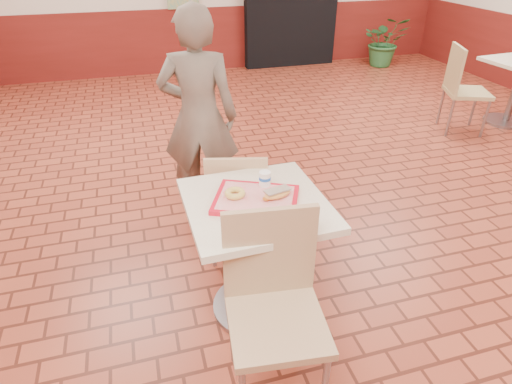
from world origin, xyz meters
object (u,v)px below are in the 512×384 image
object	(u,v)px
main_table	(256,240)
paper_cup	(265,179)
serving_tray	(256,199)
chair_main_front	(274,299)
long_john_donut	(277,194)
chair_main_back	(237,201)
potted_plant	(385,41)
chair_second_left	(462,85)
customer	(199,117)
ring_donut	(235,193)

from	to	relation	value
main_table	paper_cup	size ratio (longest dim) A/B	9.49
main_table	serving_tray	xyz separation A→B (m)	(-0.00, -0.00, 0.27)
chair_main_front	long_john_donut	xyz separation A→B (m)	(0.15, 0.44, 0.30)
chair_main_back	potted_plant	distance (m)	5.80
chair_main_back	chair_second_left	xyz separation A→B (m)	(3.04, 1.59, 0.07)
serving_tray	chair_main_front	bearing A→B (deg)	-95.90
customer	chair_second_left	world-z (taller)	customer
main_table	chair_main_back	xyz separation A→B (m)	(0.01, 0.51, -0.06)
serving_tray	ring_donut	bearing A→B (deg)	158.05
main_table	customer	size ratio (longest dim) A/B	0.48
customer	chair_main_back	bearing A→B (deg)	115.46
serving_tray	paper_cup	distance (m)	0.15
main_table	paper_cup	bearing A→B (deg)	52.97
chair_main_front	long_john_donut	world-z (taller)	chair_main_front
chair_main_back	potted_plant	xyz separation A→B (m)	(3.75, 4.43, -0.06)
chair_main_front	potted_plant	size ratio (longest dim) A/B	1.16
chair_main_back	potted_plant	world-z (taller)	chair_main_back
ring_donut	long_john_donut	bearing A→B (deg)	-19.71
long_john_donut	chair_second_left	xyz separation A→B (m)	(2.95, 2.13, -0.29)
main_table	serving_tray	distance (m)	0.27
main_table	customer	world-z (taller)	customer
customer	ring_donut	bearing A→B (deg)	106.25
chair_main_front	potted_plant	world-z (taller)	chair_main_front
ring_donut	potted_plant	bearing A→B (deg)	51.68
serving_tray	ring_donut	size ratio (longest dim) A/B	3.92
paper_cup	chair_second_left	size ratio (longest dim) A/B	0.09
chair_main_back	long_john_donut	xyz separation A→B (m)	(0.09, -0.54, 0.36)
main_table	customer	distance (m)	1.27
chair_main_front	serving_tray	size ratio (longest dim) A/B	2.21
main_table	chair_second_left	size ratio (longest dim) A/B	0.81
main_table	potted_plant	world-z (taller)	potted_plant
serving_tray	potted_plant	bearing A→B (deg)	52.68
chair_main_front	customer	world-z (taller)	customer
serving_tray	chair_second_left	xyz separation A→B (m)	(3.05, 2.10, -0.26)
chair_main_front	potted_plant	distance (m)	6.62
ring_donut	long_john_donut	size ratio (longest dim) A/B	0.66
chair_main_front	ring_donut	world-z (taller)	chair_main_front
long_john_donut	chair_second_left	size ratio (longest dim) A/B	0.18
chair_main_front	chair_second_left	xyz separation A→B (m)	(3.10, 2.57, 0.00)
potted_plant	long_john_donut	bearing A→B (deg)	-126.36
long_john_donut	paper_cup	distance (m)	0.15
customer	serving_tray	distance (m)	1.24
chair_second_left	paper_cup	bearing A→B (deg)	145.51
serving_tray	potted_plant	world-z (taller)	potted_plant
paper_cup	customer	bearing A→B (deg)	99.32
chair_main_front	chair_second_left	distance (m)	4.03
long_john_donut	potted_plant	world-z (taller)	long_john_donut
ring_donut	chair_second_left	bearing A→B (deg)	33.06
chair_main_back	paper_cup	distance (m)	0.56
customer	chair_second_left	distance (m)	3.28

